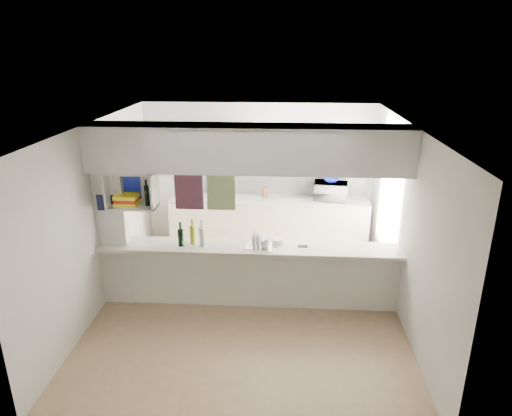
# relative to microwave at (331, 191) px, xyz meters

# --- Properties ---
(floor) EXTENTS (4.80, 4.80, 0.00)m
(floor) POSITION_rel_microwave_xyz_m (-1.31, -2.11, -1.08)
(floor) COLOR #9A7759
(floor) RESTS_ON ground
(ceiling) EXTENTS (4.80, 4.80, 0.00)m
(ceiling) POSITION_rel_microwave_xyz_m (-1.31, -2.11, 1.52)
(ceiling) COLOR white
(ceiling) RESTS_ON wall_back
(wall_back) EXTENTS (4.20, 0.00, 4.20)m
(wall_back) POSITION_rel_microwave_xyz_m (-1.31, 0.29, 0.22)
(wall_back) COLOR silver
(wall_back) RESTS_ON floor
(wall_left) EXTENTS (0.00, 4.80, 4.80)m
(wall_left) POSITION_rel_microwave_xyz_m (-3.41, -2.11, 0.22)
(wall_left) COLOR silver
(wall_left) RESTS_ON floor
(wall_right) EXTENTS (0.00, 4.80, 4.80)m
(wall_right) POSITION_rel_microwave_xyz_m (0.79, -2.11, 0.22)
(wall_right) COLOR silver
(wall_right) RESTS_ON floor
(servery_partition) EXTENTS (4.20, 0.50, 2.60)m
(servery_partition) POSITION_rel_microwave_xyz_m (-1.49, -2.11, 0.58)
(servery_partition) COLOR silver
(servery_partition) RESTS_ON floor
(cubby_shelf) EXTENTS (0.65, 0.35, 0.50)m
(cubby_shelf) POSITION_rel_microwave_xyz_m (-2.88, -2.17, 0.63)
(cubby_shelf) COLOR white
(cubby_shelf) RESTS_ON bulkhead
(kitchen_run) EXTENTS (3.60, 0.63, 2.24)m
(kitchen_run) POSITION_rel_microwave_xyz_m (-1.15, 0.03, -0.26)
(kitchen_run) COLOR silver
(kitchen_run) RESTS_ON floor
(microwave) EXTENTS (0.63, 0.46, 0.32)m
(microwave) POSITION_rel_microwave_xyz_m (0.00, 0.00, 0.00)
(microwave) COLOR white
(microwave) RESTS_ON bench_top
(bowl) EXTENTS (0.28, 0.28, 0.07)m
(bowl) POSITION_rel_microwave_xyz_m (-0.00, 0.03, 0.20)
(bowl) COLOR #0C1A8E
(bowl) RESTS_ON microwave
(dish_rack) EXTENTS (0.48, 0.40, 0.23)m
(dish_rack) POSITION_rel_microwave_xyz_m (-1.14, -2.11, -0.07)
(dish_rack) COLOR silver
(dish_rack) RESTS_ON breakfast_bar
(cup) EXTENTS (0.13, 0.13, 0.09)m
(cup) POSITION_rel_microwave_xyz_m (-1.08, -2.17, -0.10)
(cup) COLOR white
(cup) RESTS_ON dish_rack
(wine_bottles) EXTENTS (0.38, 0.16, 0.39)m
(wine_bottles) POSITION_rel_microwave_xyz_m (-2.10, -2.13, -0.02)
(wine_bottles) COLOR black
(wine_bottles) RESTS_ON breakfast_bar
(plastic_tubs) EXTENTS (0.50, 0.18, 0.08)m
(plastic_tubs) POSITION_rel_microwave_xyz_m (-0.90, -2.00, -0.13)
(plastic_tubs) COLOR silver
(plastic_tubs) RESTS_ON breakfast_bar
(utensil_jar) EXTENTS (0.10, 0.10, 0.14)m
(utensil_jar) POSITION_rel_microwave_xyz_m (-2.04, 0.04, -0.09)
(utensil_jar) COLOR black
(utensil_jar) RESTS_ON bench_top
(knife_block) EXTENTS (0.11, 0.10, 0.19)m
(knife_block) POSITION_rel_microwave_xyz_m (-1.18, 0.07, -0.07)
(knife_block) COLOR brown
(knife_block) RESTS_ON bench_top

